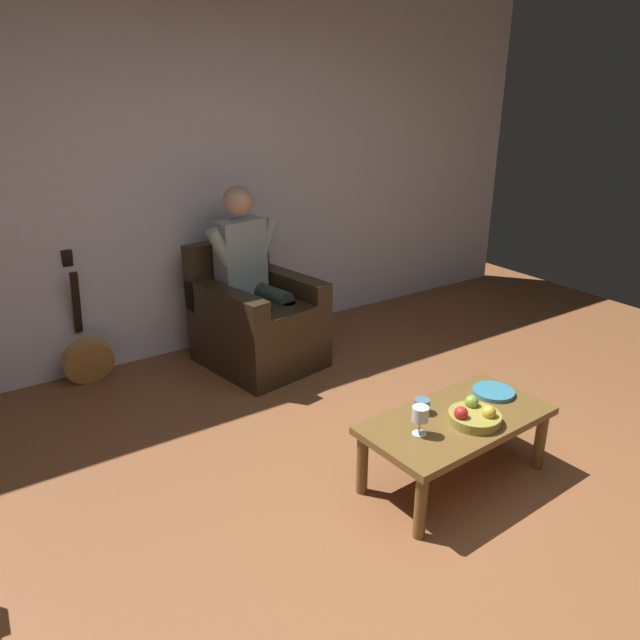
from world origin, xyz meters
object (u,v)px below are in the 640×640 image
armchair (256,321)px  person_seated (250,271)px  candle_jar (422,406)px  fruit_bowl (474,416)px  guitar (87,355)px  coffee_table (456,426)px  decorative_dish (494,392)px  wine_glass_near (420,416)px

armchair → person_seated: person_seated is taller
person_seated → candle_jar: bearing=82.2°
armchair → fruit_bowl: size_ratio=3.55×
armchair → candle_jar: armchair is taller
person_seated → guitar: (1.14, -0.32, -0.50)m
guitar → fruit_bowl: bearing=120.1°
person_seated → coffee_table: 1.96m
guitar → candle_jar: 2.42m
armchair → decorative_dish: bearing=96.3°
wine_glass_near → candle_jar: (-0.15, -0.15, -0.07)m
coffee_table → person_seated: bearing=-84.8°
coffee_table → wine_glass_near: (0.28, 0.01, 0.16)m
person_seated → candle_jar: 1.80m
coffee_table → decorative_dish: decorative_dish is taller
wine_glass_near → guitar: bearing=-65.2°
person_seated → candle_jar: person_seated is taller
person_seated → fruit_bowl: size_ratio=4.95×
person_seated → wine_glass_near: bearing=77.5°
coffee_table → fruit_bowl: fruit_bowl is taller
guitar → person_seated: bearing=164.5°
coffee_table → decorative_dish: bearing=-169.4°
armchair → wine_glass_near: armchair is taller
armchair → fruit_bowl: 1.97m
wine_glass_near → fruit_bowl: bearing=167.4°
person_seated → decorative_dish: bearing=96.1°
armchair → wine_glass_near: size_ratio=6.23×
armchair → candle_jar: 1.74m
guitar → decorative_dish: size_ratio=4.12×
armchair → guitar: guitar is taller
fruit_bowl → coffee_table: bearing=-67.9°
person_seated → guitar: size_ratio=1.40×
guitar → decorative_dish: guitar is taller
wine_glass_near → fruit_bowl: 0.32m
armchair → coffee_table: size_ratio=0.91×
wine_glass_near → candle_jar: size_ratio=1.82×
candle_jar → coffee_table: bearing=131.4°
armchair → guitar: size_ratio=1.01×
wine_glass_near → fruit_bowl: wine_glass_near is taller
armchair → coffee_table: bearing=85.6°
wine_glass_near → candle_jar: bearing=-136.0°
person_seated → wine_glass_near: 1.94m
person_seated → coffee_table: person_seated is taller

